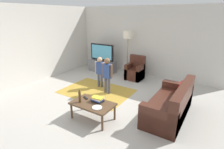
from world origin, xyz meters
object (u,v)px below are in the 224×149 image
tv (102,53)px  child_near_tv (100,69)px  tv_remote (86,98)px  plate (97,107)px  tv_stand (102,66)px  floor_lamp (128,37)px  coffee_table (93,105)px  book_stack (98,99)px  armchair (135,71)px  couch (172,106)px  child_center (107,73)px  bottle (80,97)px

tv → child_near_tv: size_ratio=1.05×
tv_remote → plate: 0.56m
tv_stand → floor_lamp: (1.12, 0.15, 1.30)m
floor_lamp → coffee_table: floor_lamp is taller
tv → book_stack: size_ratio=3.77×
armchair → couch: bearing=-45.9°
couch → armchair: size_ratio=2.00×
tv_stand → plate: size_ratio=5.45×
child_center → plate: (0.74, -1.50, -0.26)m
tv_stand → child_center: size_ratio=1.05×
armchair → bottle: armchair is taller
child_near_tv → child_center: child_center is taller
floor_lamp → tv_remote: floor_lamp is taller
tv_stand → couch: (3.48, -1.99, 0.05)m
coffee_table → child_center: bearing=110.7°
book_stack → child_near_tv: bearing=124.5°
armchair → child_near_tv: child_near_tv is taller
couch → bottle: 2.21m
child_near_tv → coffee_table: size_ratio=1.05×
tv_stand → plate: 3.88m
coffee_table → book_stack: (0.05, 0.13, 0.11)m
tv → book_stack: bearing=-56.1°
child_near_tv → plate: bearing=-55.5°
bottle → child_near_tv: bearing=112.2°
tv → book_stack: 3.57m
floor_lamp → child_center: floor_lamp is taller
armchair → plate: armchair is taller
floor_lamp → bottle: 3.55m
armchair → book_stack: size_ratio=3.08×
tv → coffee_table: bearing=-57.8°
floor_lamp → child_center: bearing=-81.2°
floor_lamp → child_near_tv: bearing=-97.3°
coffee_table → bottle: bottle is taller
couch → child_near_tv: (-2.56, 0.57, 0.34)m
child_center → bottle: child_center is taller
child_center → coffee_table: 1.51m
tv_stand → floor_lamp: 1.72m
couch → child_center: size_ratio=1.57×
armchair → bottle: size_ratio=2.76×
bottle → plate: bearing=0.0°
child_near_tv → bottle: 1.94m
bottle → armchair: bearing=91.3°
couch → book_stack: size_ratio=6.17×
armchair → coffee_table: armchair is taller
tv_stand → couch: bearing=-29.8°
tv_stand → couch: size_ratio=0.67×
plate → book_stack: bearing=124.5°
child_near_tv → child_center: 0.57m
floor_lamp → child_center: 2.07m
tv_stand → child_near_tv: child_near_tv is taller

